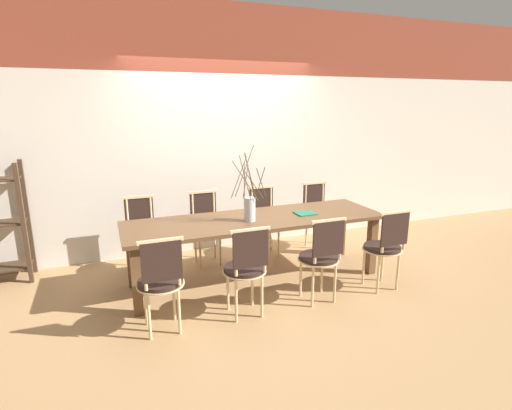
# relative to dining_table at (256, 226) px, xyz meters

# --- Properties ---
(ground_plane) EXTENTS (16.00, 16.00, 0.00)m
(ground_plane) POSITION_rel_dining_table_xyz_m (0.00, 0.00, -0.64)
(ground_plane) COLOR #A87F51
(wall_rear) EXTENTS (12.00, 0.06, 3.20)m
(wall_rear) POSITION_rel_dining_table_xyz_m (0.00, 1.25, 0.96)
(wall_rear) COLOR beige
(wall_rear) RESTS_ON ground_plane
(dining_table) EXTENTS (2.87, 0.86, 0.73)m
(dining_table) POSITION_rel_dining_table_xyz_m (0.00, 0.00, 0.00)
(dining_table) COLOR brown
(dining_table) RESTS_ON ground_plane
(chair_near_leftend) EXTENTS (0.41, 0.41, 0.90)m
(chair_near_leftend) POSITION_rel_dining_table_xyz_m (-1.15, -0.72, -0.14)
(chair_near_leftend) COLOR black
(chair_near_leftend) RESTS_ON ground_plane
(chair_near_left) EXTENTS (0.41, 0.41, 0.90)m
(chair_near_left) POSITION_rel_dining_table_xyz_m (-0.38, -0.72, -0.14)
(chair_near_left) COLOR black
(chair_near_left) RESTS_ON ground_plane
(chair_near_center) EXTENTS (0.41, 0.41, 0.90)m
(chair_near_center) POSITION_rel_dining_table_xyz_m (0.41, -0.72, -0.14)
(chair_near_center) COLOR black
(chair_near_center) RESTS_ON ground_plane
(chair_near_right) EXTENTS (0.41, 0.41, 0.90)m
(chair_near_right) POSITION_rel_dining_table_xyz_m (1.19, -0.72, -0.14)
(chair_near_right) COLOR black
(chair_near_right) RESTS_ON ground_plane
(chair_far_leftend) EXTENTS (0.41, 0.41, 0.90)m
(chair_far_leftend) POSITION_rel_dining_table_xyz_m (-1.17, 0.72, -0.14)
(chair_far_leftend) COLOR black
(chair_far_leftend) RESTS_ON ground_plane
(chair_far_left) EXTENTS (0.41, 0.41, 0.90)m
(chair_far_left) POSITION_rel_dining_table_xyz_m (-0.39, 0.72, -0.14)
(chair_far_left) COLOR black
(chair_far_left) RESTS_ON ground_plane
(chair_far_center) EXTENTS (0.41, 0.41, 0.90)m
(chair_far_center) POSITION_rel_dining_table_xyz_m (0.40, 0.72, -0.14)
(chair_far_center) COLOR black
(chair_far_center) RESTS_ON ground_plane
(chair_far_right) EXTENTS (0.41, 0.41, 0.90)m
(chair_far_right) POSITION_rel_dining_table_xyz_m (1.20, 0.72, -0.14)
(chair_far_right) COLOR black
(chair_far_right) RESTS_ON ground_plane
(vase_centerpiece) EXTENTS (0.39, 0.40, 0.80)m
(vase_centerpiece) POSITION_rel_dining_table_xyz_m (-0.10, -0.07, 0.24)
(vase_centerpiece) COLOR silver
(vase_centerpiece) RESTS_ON dining_table
(book_stack) EXTENTS (0.23, 0.20, 0.01)m
(book_stack) POSITION_rel_dining_table_xyz_m (0.59, -0.04, 0.09)
(book_stack) COLOR #1E6B4C
(book_stack) RESTS_ON dining_table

